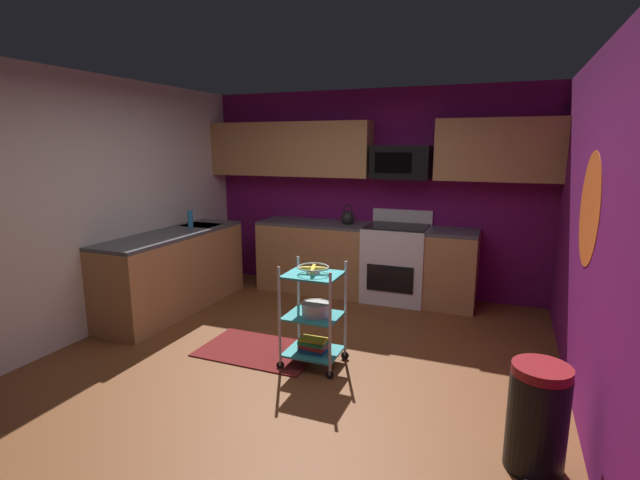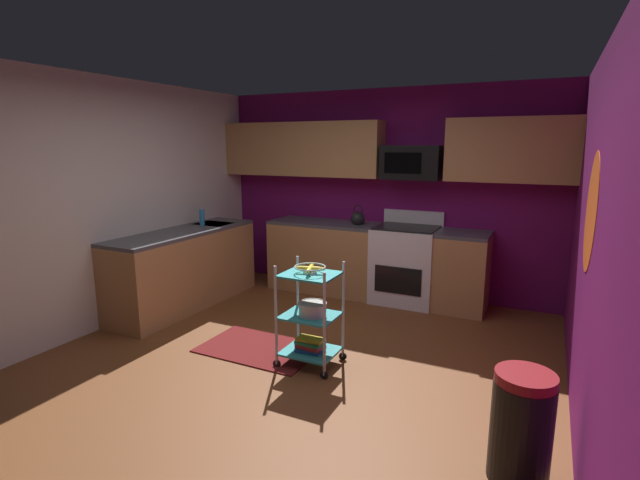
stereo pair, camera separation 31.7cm
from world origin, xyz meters
The scene contains 17 objects.
floor centered at (0.00, 0.00, -0.02)m, with size 4.40×4.80×0.04m, color brown.
wall_back centered at (0.00, 2.43, 1.30)m, with size 4.52×0.06×2.60m, color #6B1156.
wall_left centered at (-2.23, 0.00, 1.30)m, with size 0.06×4.80×2.60m, color silver.
wall_right centered at (2.23, 0.00, 1.30)m, with size 0.06×4.80×2.60m, color #6B1156.
wall_flower_decal centered at (2.20, 0.35, 1.45)m, with size 0.84×0.84×0.00m, color #E5591E.
counter_run centered at (-0.81, 1.55, 0.46)m, with size 3.59×2.62×0.92m.
oven_range centered at (0.43, 2.10, 0.48)m, with size 0.76×0.65×1.10m.
upper_cabinets centered at (-0.09, 2.23, 1.85)m, with size 4.40×0.33×0.70m.
microwave centered at (0.43, 2.21, 1.70)m, with size 0.70×0.39×0.40m.
rolling_cart centered at (0.16, 0.07, 0.45)m, with size 0.53×0.41×0.91m.
fruit_bowl centered at (0.16, 0.07, 0.88)m, with size 0.27×0.27×0.07m.
mixing_bowl_large centered at (0.18, 0.07, 0.52)m, with size 0.25×0.25×0.11m.
book_stack centered at (0.16, 0.07, 0.18)m, with size 0.25×0.20×0.11m.
kettle centered at (-0.21, 2.10, 1.00)m, with size 0.21×0.18×0.26m.
dish_soap_bottle centered at (-1.94, 1.18, 1.02)m, with size 0.06×0.06×0.20m, color #2D8CBF.
trash_can centered at (1.90, -0.70, 0.33)m, with size 0.34×0.42×0.66m.
floor_rug centered at (-0.42, 0.13, 0.01)m, with size 1.10×0.70×0.01m, color maroon.
Camera 1 is at (1.63, -3.47, 1.90)m, focal length 26.22 mm.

